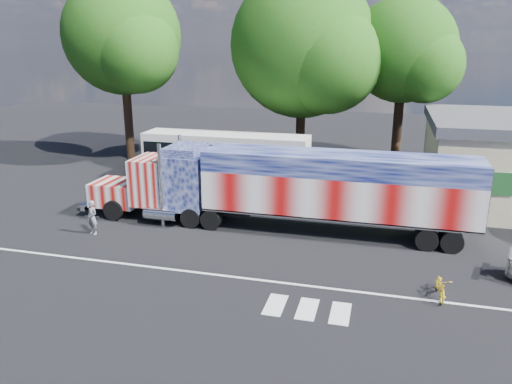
% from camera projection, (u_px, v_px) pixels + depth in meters
% --- Properties ---
extents(ground, '(100.00, 100.00, 0.00)m').
position_uv_depth(ground, '(240.00, 248.00, 23.67)').
color(ground, black).
extents(lane_markings, '(30.00, 2.67, 0.01)m').
position_uv_depth(lane_markings, '(254.00, 288.00, 19.76)').
color(lane_markings, silver).
rests_on(lane_markings, ground).
extents(semi_truck, '(20.80, 3.28, 4.43)m').
position_uv_depth(semi_truck, '(287.00, 187.00, 25.50)').
color(semi_truck, black).
rests_on(semi_truck, ground).
extents(coach_bus, '(11.51, 2.68, 3.35)m').
position_uv_depth(coach_bus, '(226.00, 157.00, 34.49)').
color(coach_bus, white).
rests_on(coach_bus, ground).
extents(woman, '(0.75, 0.62, 1.75)m').
position_uv_depth(woman, '(92.00, 217.00, 25.18)').
color(woman, slate).
rests_on(woman, ground).
extents(bicycle, '(0.69, 1.75, 0.90)m').
position_uv_depth(bicycle, '(441.00, 286.00, 19.01)').
color(bicycle, gold).
rests_on(bicycle, ground).
extents(tree_ne_a, '(8.09, 7.70, 12.69)m').
position_uv_depth(tree_ne_a, '(405.00, 51.00, 36.27)').
color(tree_ne_a, black).
rests_on(tree_ne_a, ground).
extents(tree_nw_a, '(9.69, 9.22, 14.49)m').
position_uv_depth(tree_nw_a, '(124.00, 36.00, 39.04)').
color(tree_nw_a, black).
rests_on(tree_nw_a, ground).
extents(tree_n_mid, '(11.29, 10.75, 14.51)m').
position_uv_depth(tree_n_mid, '(305.00, 46.00, 36.99)').
color(tree_n_mid, black).
rests_on(tree_n_mid, ground).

